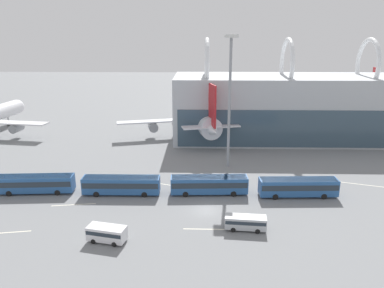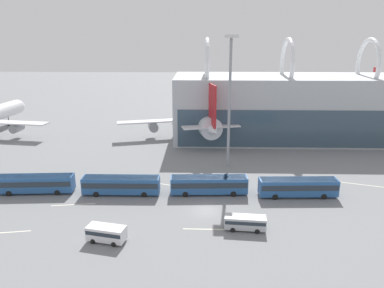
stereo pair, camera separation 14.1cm
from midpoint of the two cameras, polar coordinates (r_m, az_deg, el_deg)
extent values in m
plane|color=slate|center=(61.07, 2.06, -10.07)|extent=(440.00, 440.00, 0.00)
torus|color=white|center=(98.48, 2.23, 12.00)|extent=(1.10, 13.66, 13.66)
torus|color=white|center=(100.85, 14.20, 11.63)|extent=(1.10, 13.66, 13.66)
torus|color=white|center=(107.15, 25.15, 10.85)|extent=(1.10, 13.66, 13.66)
sphere|color=white|center=(131.15, -25.15, 5.18)|extent=(4.32, 4.32, 4.32)
cylinder|color=gray|center=(111.26, -25.20, 2.23)|extent=(2.80, 4.16, 2.31)
cylinder|color=gray|center=(127.45, -26.28, 3.62)|extent=(0.36, 0.36, 4.03)
cylinder|color=black|center=(127.86, -26.16, 2.74)|extent=(0.59, 1.15, 1.10)
cylinder|color=silver|center=(105.17, 0.42, 4.56)|extent=(13.84, 35.84, 5.32)
sphere|color=silver|center=(122.26, -1.48, 6.25)|extent=(5.21, 5.21, 5.21)
cone|color=silver|center=(88.37, 3.03, 2.22)|extent=(6.81, 8.81, 5.05)
cube|color=silver|center=(103.31, 0.69, 3.81)|extent=(42.84, 13.63, 0.35)
cylinder|color=gray|center=(101.61, -6.00, 2.63)|extent=(3.25, 3.83, 2.52)
cylinder|color=gray|center=(107.03, 7.04, 3.31)|extent=(3.25, 3.83, 2.52)
cube|color=red|center=(87.95, 2.93, 5.95)|extent=(2.06, 6.75, 9.80)
cube|color=silver|center=(89.05, 2.88, 2.68)|extent=(14.19, 6.47, 0.28)
cylinder|color=gray|center=(117.15, -0.91, 4.43)|extent=(0.36, 0.36, 4.42)
cylinder|color=black|center=(117.64, -0.90, 3.38)|extent=(0.70, 1.18, 1.10)
cylinder|color=gray|center=(103.00, -1.19, 2.74)|extent=(0.36, 0.36, 4.42)
cylinder|color=black|center=(103.55, -1.18, 1.55)|extent=(0.70, 1.18, 1.10)
cylinder|color=gray|center=(104.55, 2.53, 2.93)|extent=(0.36, 0.36, 4.42)
cylinder|color=black|center=(105.09, 2.52, 1.76)|extent=(0.70, 1.18, 1.10)
cone|color=silver|center=(144.60, 25.70, 6.28)|extent=(6.07, 8.02, 5.14)
cylinder|color=gray|center=(128.19, 22.83, 4.33)|extent=(3.15, 3.96, 2.69)
cube|color=red|center=(143.08, 26.07, 8.44)|extent=(1.29, 6.78, 9.69)
cube|color=silver|center=(143.74, 25.81, 6.43)|extent=(14.36, 5.03, 0.28)
cylinder|color=gray|center=(130.10, 25.82, 4.02)|extent=(0.36, 0.36, 4.51)
cylinder|color=black|center=(130.55, 25.70, 3.05)|extent=(0.59, 1.15, 1.10)
cube|color=#285693|center=(72.21, -22.85, -5.55)|extent=(13.63, 3.69, 2.83)
cube|color=#232D38|center=(72.11, -22.88, -5.34)|extent=(13.36, 3.71, 0.99)
cube|color=silver|center=(71.74, -22.97, -4.55)|extent=(13.22, 3.58, 0.12)
cylinder|color=black|center=(72.46, -19.29, -6.18)|extent=(1.02, 0.37, 1.00)
cylinder|color=black|center=(70.22, -19.86, -6.98)|extent=(1.02, 0.37, 1.00)
cylinder|color=black|center=(75.30, -25.41, -6.03)|extent=(1.02, 0.37, 1.00)
cylinder|color=black|center=(73.15, -26.16, -6.78)|extent=(1.02, 0.37, 1.00)
cube|color=#285693|center=(67.24, -10.77, -6.11)|extent=(13.49, 2.86, 2.83)
cube|color=#232D38|center=(67.13, -10.78, -5.88)|extent=(13.22, 2.89, 0.99)
cube|color=silver|center=(66.73, -10.83, -5.03)|extent=(13.09, 2.78, 0.12)
cylinder|color=black|center=(68.18, -7.04, -6.78)|extent=(1.00, 0.31, 1.00)
cylinder|color=black|center=(65.88, -7.34, -7.65)|extent=(1.00, 0.31, 1.00)
cylinder|color=black|center=(69.82, -13.89, -6.58)|extent=(1.00, 0.31, 1.00)
cylinder|color=black|center=(67.57, -14.42, -7.42)|extent=(1.00, 0.31, 1.00)
cube|color=#285693|center=(66.27, 2.56, -6.16)|extent=(13.58, 3.40, 2.83)
cube|color=#232D38|center=(66.16, 2.56, -5.93)|extent=(13.32, 3.42, 0.99)
cube|color=silver|center=(65.76, 2.57, -5.07)|extent=(13.18, 3.30, 0.12)
cylinder|color=black|center=(68.34, 5.99, -6.68)|extent=(1.01, 0.35, 1.00)
cylinder|color=black|center=(66.03, 6.27, -7.55)|extent=(1.01, 0.35, 1.00)
cylinder|color=black|center=(67.80, -1.07, -6.78)|extent=(1.01, 0.35, 1.00)
cylinder|color=black|center=(65.47, -1.06, -7.67)|extent=(1.01, 0.35, 1.00)
cube|color=#285693|center=(67.76, 15.81, -6.28)|extent=(13.57, 3.30, 2.83)
cube|color=#232D38|center=(67.65, 15.83, -6.06)|extent=(13.30, 3.32, 0.99)
cube|color=silver|center=(67.26, 15.90, -5.21)|extent=(13.16, 3.20, 0.12)
cylinder|color=black|center=(70.65, 18.70, -6.72)|extent=(1.01, 0.34, 1.00)
cylinder|color=black|center=(68.46, 19.40, -7.55)|extent=(1.01, 0.34, 1.00)
cylinder|color=black|center=(68.33, 12.04, -6.98)|extent=(1.01, 0.34, 1.00)
cylinder|color=black|center=(66.06, 12.52, -7.85)|extent=(1.01, 0.34, 1.00)
cube|color=#B2B7BC|center=(55.61, 8.08, -11.70)|extent=(6.10, 2.54, 1.78)
cube|color=#232D38|center=(55.48, 8.09, -11.44)|extent=(5.92, 2.54, 0.53)
cylinder|color=black|center=(56.93, 9.80, -12.03)|extent=(0.72, 0.28, 0.70)
cylinder|color=black|center=(55.27, 9.90, -12.97)|extent=(0.72, 0.28, 0.70)
cylinder|color=black|center=(56.80, 6.25, -11.94)|extent=(0.72, 0.28, 0.70)
cylinder|color=black|center=(55.14, 6.23, -12.88)|extent=(0.72, 0.28, 0.70)
cube|color=silver|center=(53.54, -12.93, -13.09)|extent=(5.60, 3.26, 1.91)
cube|color=#232D38|center=(53.39, -12.96, -12.80)|extent=(5.45, 3.25, 0.57)
cylinder|color=black|center=(54.17, -10.89, -13.68)|extent=(0.73, 0.37, 0.70)
cylinder|color=black|center=(52.59, -11.85, -14.74)|extent=(0.73, 0.37, 0.70)
cylinder|color=black|center=(55.41, -13.84, -13.15)|extent=(0.73, 0.37, 0.70)
cylinder|color=black|center=(53.86, -14.87, -14.15)|extent=(0.73, 0.37, 0.70)
cylinder|color=gray|center=(76.87, 5.66, 5.92)|extent=(0.56, 0.56, 26.54)
cube|color=silver|center=(75.57, 5.96, 16.05)|extent=(2.62, 2.62, 0.65)
cube|color=silver|center=(70.34, -2.98, -6.35)|extent=(7.45, 2.97, 0.01)
cube|color=silver|center=(77.69, 24.83, -5.68)|extent=(9.24, 3.23, 0.01)
cube|color=silver|center=(55.77, 2.95, -12.84)|extent=(8.29, 0.29, 0.01)
cube|color=silver|center=(65.90, -17.65, -8.81)|extent=(7.14, 1.32, 0.01)
camera|label=1|loc=(0.07, -90.05, -0.01)|focal=35.00mm
camera|label=2|loc=(0.07, 89.95, 0.01)|focal=35.00mm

